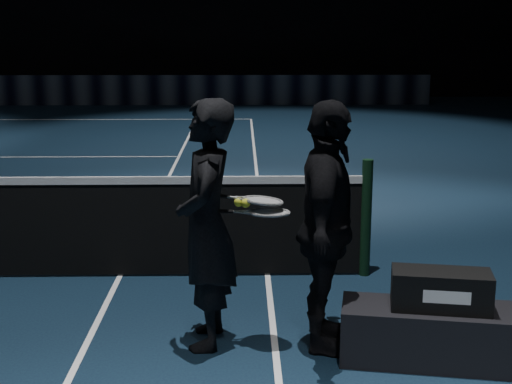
# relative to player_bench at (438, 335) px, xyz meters

# --- Properties ---
(net_post_right) EXTENTS (0.10, 0.10, 1.10)m
(net_post_right) POSITION_rel_player_bench_xyz_m (-0.20, 1.80, 0.35)
(net_post_right) COLOR black
(net_post_right) RESTS_ON floor
(sponsor_backdrop) EXTENTS (22.00, 0.15, 0.90)m
(sponsor_backdrop) POSITION_rel_player_bench_xyz_m (-6.60, 17.30, 0.25)
(sponsor_backdrop) COLOR black
(sponsor_backdrop) RESTS_ON floor
(player_bench) EXTENTS (1.38, 0.67, 0.40)m
(player_bench) POSITION_rel_player_bench_xyz_m (0.00, 0.00, 0.00)
(player_bench) COLOR black
(player_bench) RESTS_ON floor
(racket_bag) EXTENTS (0.70, 0.40, 0.26)m
(racket_bag) POSITION_rel_player_bench_xyz_m (0.00, 0.00, 0.33)
(racket_bag) COLOR black
(racket_bag) RESTS_ON player_bench
(bag_signature) EXTENTS (0.30, 0.06, 0.09)m
(bag_signature) POSITION_rel_player_bench_xyz_m (0.00, -0.14, 0.33)
(bag_signature) COLOR white
(bag_signature) RESTS_ON racket_bag
(player_a) EXTENTS (0.45, 0.66, 1.79)m
(player_a) POSITION_rel_player_bench_xyz_m (-1.60, 0.35, 0.70)
(player_a) COLOR black
(player_a) RESTS_ON floor
(player_b) EXTENTS (0.62, 1.11, 1.79)m
(player_b) POSITION_rel_player_bench_xyz_m (-0.76, 0.25, 0.70)
(player_b) COLOR black
(player_b) RESTS_ON floor
(racket_lower) EXTENTS (0.70, 0.30, 0.03)m
(racket_lower) POSITION_rel_player_bench_xyz_m (-1.15, 0.30, 0.80)
(racket_lower) COLOR black
(racket_lower) RESTS_ON player_a
(racket_upper) EXTENTS (0.69, 0.25, 0.10)m
(racket_upper) POSITION_rel_player_bench_xyz_m (-1.20, 0.34, 0.88)
(racket_upper) COLOR black
(racket_upper) RESTS_ON player_b
(tennis_balls) EXTENTS (0.12, 0.10, 0.12)m
(tennis_balls) POSITION_rel_player_bench_xyz_m (-1.35, 0.32, 0.88)
(tennis_balls) COLOR yellow
(tennis_balls) RESTS_ON racket_upper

